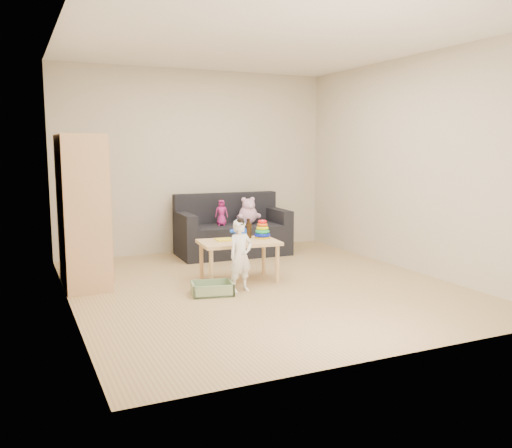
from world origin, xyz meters
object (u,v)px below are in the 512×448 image
wardrobe (82,211)px  toddler (241,257)px  play_table (239,261)px  sofa (233,240)px

wardrobe → toddler: 1.81m
play_table → toddler: (-0.16, -0.43, 0.14)m
sofa → toddler: size_ratio=2.07×
sofa → play_table: play_table is taller
wardrobe → toddler: size_ratio=2.22×
wardrobe → sofa: 2.38m
sofa → toddler: bearing=-107.5°
sofa → toddler: (-0.66, -1.85, 0.16)m
wardrobe → play_table: size_ratio=1.88×
wardrobe → play_table: wardrobe is taller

